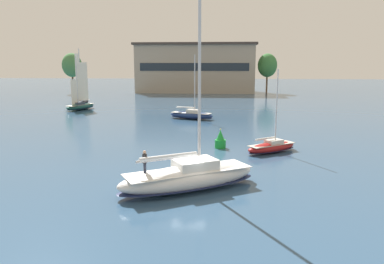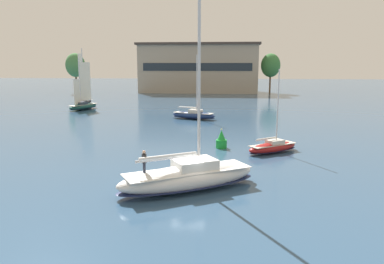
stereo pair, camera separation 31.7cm
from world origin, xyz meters
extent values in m
plane|color=#2D4C6B|center=(0.00, 0.00, 0.00)|extent=(400.00, 400.00, 0.00)
cube|color=tan|center=(-6.28, 94.58, 7.33)|extent=(36.66, 13.82, 14.66)
cube|color=#1E2833|center=(-6.28, 87.60, 8.07)|extent=(33.00, 0.10, 2.35)
cube|color=#423833|center=(-6.28, 94.58, 15.01)|extent=(37.86, 15.02, 0.70)
cylinder|color=brown|center=(16.09, 92.21, 3.28)|extent=(0.52, 0.52, 6.55)
ellipsoid|color=#3D7A3D|center=(16.09, 92.21, 8.53)|extent=(5.90, 5.90, 7.21)
cylinder|color=brown|center=(-43.77, 86.78, 3.30)|extent=(0.53, 0.53, 6.60)
ellipsoid|color=#477F47|center=(-43.77, 86.78, 8.60)|extent=(5.94, 5.94, 7.26)
ellipsoid|color=silver|center=(0.00, 0.00, 0.91)|extent=(10.78, 8.11, 1.83)
ellipsoid|color=#19234C|center=(0.00, 0.00, 0.41)|extent=(10.89, 8.19, 0.22)
cube|color=silver|center=(0.00, 0.00, 1.45)|extent=(9.43, 7.03, 0.06)
cube|color=silver|center=(0.46, 0.28, 1.85)|extent=(3.67, 3.36, 0.75)
cylinder|color=silver|center=(0.74, 0.44, 8.20)|extent=(0.22, 0.22, 13.45)
cylinder|color=silver|center=(-1.34, -0.80, 2.55)|extent=(4.25, 2.64, 0.18)
cylinder|color=white|center=(-1.34, -0.80, 2.68)|extent=(3.89, 2.49, 0.29)
cylinder|color=#232838|center=(-2.96, -1.35, 1.90)|extent=(0.27, 0.27, 0.85)
cylinder|color=#262628|center=(-2.96, -1.35, 2.65)|extent=(0.47, 0.47, 0.65)
sphere|color=tan|center=(-2.96, -1.35, 3.10)|extent=(0.24, 0.24, 0.24)
ellipsoid|color=#232328|center=(-30.09, 57.06, 0.76)|extent=(7.33, 8.73, 1.53)
ellipsoid|color=#19234C|center=(-30.09, 57.06, 0.34)|extent=(7.40, 8.82, 0.18)
cube|color=#BCB7A8|center=(-30.09, 57.06, 1.21)|extent=(6.37, 7.62, 0.06)
cube|color=#333D4C|center=(-29.83, 56.69, 1.56)|extent=(2.90, 3.07, 0.63)
cylinder|color=silver|center=(-29.67, 56.48, 6.86)|extent=(0.18, 0.18, 11.22)
cylinder|color=silver|center=(-30.86, 58.11, 2.14)|extent=(2.51, 3.35, 0.15)
cube|color=silver|center=(-30.77, 57.98, 6.74)|extent=(2.22, 3.02, 9.20)
cube|color=silver|center=(-29.03, 55.60, 4.33)|extent=(1.19, 1.61, 6.17)
ellipsoid|color=#194C47|center=(-25.91, 46.12, 0.63)|extent=(4.63, 7.64, 1.26)
ellipsoid|color=#19234C|center=(-25.91, 46.12, 0.28)|extent=(4.68, 7.72, 0.15)
cube|color=beige|center=(-25.91, 46.12, 1.00)|extent=(4.00, 6.69, 0.06)
cube|color=#333D4C|center=(-26.05, 45.77, 1.29)|extent=(2.11, 2.46, 0.52)
cylinder|color=silver|center=(-26.13, 45.57, 5.66)|extent=(0.15, 0.15, 9.24)
cylinder|color=silver|center=(-25.52, 47.12, 1.77)|extent=(1.33, 3.14, 0.13)
cube|color=silver|center=(-25.57, 46.99, 5.56)|extent=(1.15, 2.86, 7.58)
cube|color=silver|center=(-26.46, 44.72, 3.58)|extent=(0.62, 1.52, 5.08)
ellipsoid|color=navy|center=(-2.74, 35.35, 0.65)|extent=(7.88, 4.47, 1.29)
ellipsoid|color=#19234C|center=(-2.74, 35.35, 0.29)|extent=(7.96, 4.51, 0.16)
cube|color=#BCB7A8|center=(-2.74, 35.35, 1.03)|extent=(6.91, 3.85, 0.06)
cube|color=beige|center=(-2.38, 35.23, 1.33)|extent=(2.50, 2.10, 0.53)
cylinder|color=silver|center=(-2.16, 35.16, 5.81)|extent=(0.15, 0.15, 9.50)
cylinder|color=silver|center=(-3.78, 35.71, 1.82)|extent=(3.28, 1.23, 0.13)
cylinder|color=white|center=(-3.78, 35.71, 1.91)|extent=(2.98, 1.19, 0.21)
ellipsoid|color=maroon|center=(7.58, 12.40, 0.53)|extent=(6.02, 5.05, 1.05)
ellipsoid|color=#19234C|center=(7.58, 12.40, 0.24)|extent=(6.08, 5.10, 0.13)
cube|color=#BCB7A8|center=(7.58, 12.40, 0.85)|extent=(5.26, 4.39, 0.06)
cube|color=beige|center=(7.83, 12.58, 1.09)|extent=(2.12, 2.00, 0.43)
cylinder|color=silver|center=(7.98, 12.69, 4.74)|extent=(0.12, 0.12, 7.74)
cylinder|color=silver|center=(6.85, 11.87, 1.49)|extent=(2.31, 1.73, 0.11)
cylinder|color=white|center=(6.85, 11.87, 1.57)|extent=(2.12, 1.61, 0.17)
cylinder|color=green|center=(2.22, 14.00, 0.45)|extent=(1.20, 1.20, 0.90)
cone|color=green|center=(2.22, 14.00, 1.45)|extent=(0.90, 0.90, 1.10)
sphere|color=#F2F266|center=(2.22, 14.00, 2.09)|extent=(0.16, 0.16, 0.16)
camera|label=1|loc=(2.37, -26.25, 9.18)|focal=35.00mm
camera|label=2|loc=(2.69, -26.22, 9.18)|focal=35.00mm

